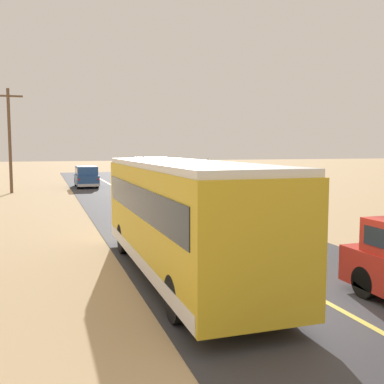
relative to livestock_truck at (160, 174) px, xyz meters
name	(u,v)px	position (x,y,z in m)	size (l,w,h in m)	color
ground_plane	(337,309)	(-1.43, -21.98, -1.79)	(240.00, 240.00, 0.00)	tan
road_surface	(337,309)	(-1.43, -21.98, -1.78)	(8.00, 120.00, 0.02)	#38383D
road_centre_line	(337,308)	(-1.43, -21.98, -1.77)	(0.16, 117.60, 0.00)	#D8CC4C
livestock_truck	(160,174)	(0.00, 0.00, 0.00)	(2.53, 9.70, 3.02)	silver
bus	(182,215)	(-3.98, -18.39, -0.04)	(2.54, 10.00, 3.21)	gold
car_far	(86,176)	(-3.94, 11.93, -0.70)	(1.90, 4.62, 1.93)	#264C8C
power_pole_mid	(10,137)	(-10.12, 8.50, 2.64)	(2.20, 0.24, 8.28)	brown
boulder_mid_field	(212,184)	(6.59, 7.13, -1.42)	(0.98, 0.79, 0.74)	gray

